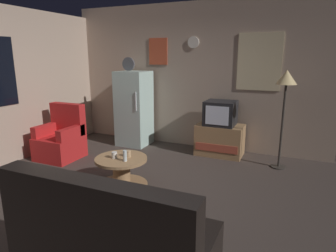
% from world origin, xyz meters
% --- Properties ---
extents(ground_plane, '(12.00, 12.00, 0.00)m').
position_xyz_m(ground_plane, '(0.00, 0.00, 0.00)').
color(ground_plane, '#3D332D').
extents(wall_with_art, '(5.20, 0.12, 2.79)m').
position_xyz_m(wall_with_art, '(0.01, 2.45, 1.40)').
color(wall_with_art, tan).
rests_on(wall_with_art, ground_plane).
extents(fridge, '(0.60, 0.62, 1.77)m').
position_xyz_m(fridge, '(-1.12, 2.01, 0.75)').
color(fridge, silver).
rests_on(fridge, ground_plane).
extents(tv_stand, '(0.84, 0.53, 0.57)m').
position_xyz_m(tv_stand, '(0.67, 2.06, 0.28)').
color(tv_stand, '#9E754C').
rests_on(tv_stand, ground_plane).
extents(crt_tv, '(0.54, 0.51, 0.44)m').
position_xyz_m(crt_tv, '(0.66, 2.06, 0.79)').
color(crt_tv, black).
rests_on(crt_tv, tv_stand).
extents(standing_lamp, '(0.32, 0.32, 1.59)m').
position_xyz_m(standing_lamp, '(1.72, 1.80, 1.36)').
color(standing_lamp, '#332D28').
rests_on(standing_lamp, ground_plane).
extents(coffee_table, '(0.72, 0.72, 0.43)m').
position_xyz_m(coffee_table, '(-0.25, 0.14, 0.22)').
color(coffee_table, '#9E754C').
rests_on(coffee_table, ground_plane).
extents(wine_glass, '(0.05, 0.05, 0.15)m').
position_xyz_m(wine_glass, '(-0.13, 0.05, 0.51)').
color(wine_glass, silver).
rests_on(wine_glass, coffee_table).
extents(mug_ceramic_white, '(0.08, 0.08, 0.09)m').
position_xyz_m(mug_ceramic_white, '(-0.32, 0.09, 0.48)').
color(mug_ceramic_white, silver).
rests_on(mug_ceramic_white, coffee_table).
extents(mug_ceramic_tan, '(0.08, 0.08, 0.09)m').
position_xyz_m(mug_ceramic_tan, '(-0.18, 0.22, 0.48)').
color(mug_ceramic_tan, tan).
rests_on(mug_ceramic_tan, coffee_table).
extents(armchair, '(0.68, 0.68, 0.96)m').
position_xyz_m(armchair, '(-1.90, 0.76, 0.34)').
color(armchair, red).
rests_on(armchair, ground_plane).
extents(couch, '(1.70, 0.80, 0.92)m').
position_xyz_m(couch, '(0.56, -1.30, 0.31)').
color(couch, black).
rests_on(couch, ground_plane).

